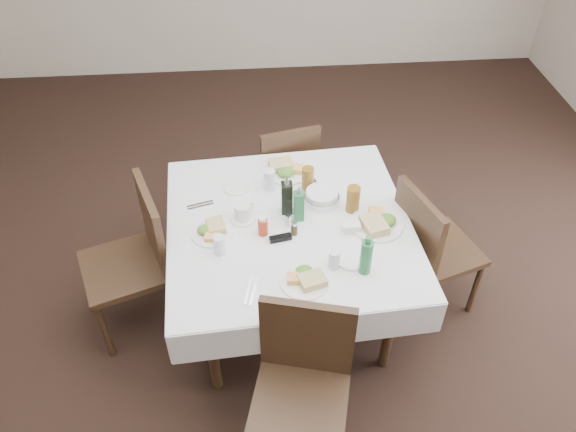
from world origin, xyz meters
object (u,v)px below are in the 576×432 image
at_px(water_n, 269,180).
at_px(water_e, 353,201).
at_px(oil_cruet_green, 299,205).
at_px(dining_table, 289,233).
at_px(water_w, 219,245).
at_px(bread_basket, 322,197).
at_px(chair_west, 138,253).
at_px(water_s, 334,259).
at_px(chair_north, 286,168).
at_px(chair_south, 303,377).
at_px(ketchup_bottle, 263,226).
at_px(oil_cruet_dark, 287,197).
at_px(chair_east, 428,245).
at_px(green_bottle, 366,257).
at_px(coffee_mug, 243,213).

xyz_separation_m(water_n, water_e, (0.47, -0.24, -0.00)).
bearing_deg(oil_cruet_green, dining_table, -145.93).
height_order(water_w, bread_basket, water_w).
relative_size(water_n, oil_cruet_green, 0.55).
xyz_separation_m(chair_west, water_s, (1.09, -0.38, 0.25)).
relative_size(chair_north, chair_south, 0.92).
height_order(chair_west, water_w, chair_west).
relative_size(chair_south, water_e, 7.49).
relative_size(water_e, water_w, 1.12).
bearing_deg(water_n, bread_basket, -25.90).
height_order(dining_table, ketchup_bottle, ketchup_bottle).
xyz_separation_m(chair_north, water_w, (-0.44, -1.06, 0.32)).
distance_m(chair_north, water_n, 0.64).
distance_m(chair_south, chair_west, 1.25).
xyz_separation_m(dining_table, chair_south, (-0.01, -0.86, -0.14)).
distance_m(chair_south, ketchup_bottle, 0.85).
bearing_deg(water_e, oil_cruet_green, -171.05).
height_order(oil_cruet_dark, oil_cruet_green, oil_cruet_dark).
xyz_separation_m(chair_north, oil_cruet_dark, (-0.06, -0.76, 0.37)).
relative_size(chair_east, water_n, 7.13).
bearing_deg(water_n, green_bottle, -58.10).
distance_m(chair_south, chair_east, 1.19).
height_order(water_w, oil_cruet_dark, oil_cruet_dark).
relative_size(chair_east, water_s, 8.45).
bearing_deg(green_bottle, water_s, 164.38).
distance_m(dining_table, green_bottle, 0.56).
bearing_deg(chair_south, green_bottle, 51.78).
bearing_deg(coffee_mug, water_n, 58.19).
xyz_separation_m(chair_north, chair_south, (-0.06, -1.72, 0.04)).
relative_size(chair_south, oil_cruet_dark, 3.64).
xyz_separation_m(water_w, oil_cruet_dark, (0.38, 0.30, 0.06)).
height_order(chair_east, water_s, chair_east).
bearing_deg(coffee_mug, green_bottle, -36.31).
bearing_deg(chair_south, dining_table, 89.45).
distance_m(chair_west, water_s, 1.18).
relative_size(dining_table, chair_north, 1.66).
height_order(water_s, ketchup_bottle, ketchup_bottle).
xyz_separation_m(water_e, oil_cruet_dark, (-0.38, 0.01, 0.05)).
distance_m(chair_east, oil_cruet_dark, 0.92).
bearing_deg(bread_basket, water_s, -90.54).
bearing_deg(ketchup_bottle, coffee_mug, 129.71).
height_order(chair_west, coffee_mug, chair_west).
height_order(chair_east, chair_west, chair_west).
xyz_separation_m(dining_table, chair_west, (-0.89, 0.03, -0.12)).
bearing_deg(bread_basket, oil_cruet_green, -136.61).
bearing_deg(chair_east, water_w, -171.76).
bearing_deg(chair_south, oil_cruet_dark, 89.91).
relative_size(water_w, ketchup_bottle, 0.95).
relative_size(chair_south, bread_basket, 4.52).
height_order(oil_cruet_dark, ketchup_bottle, oil_cruet_dark).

